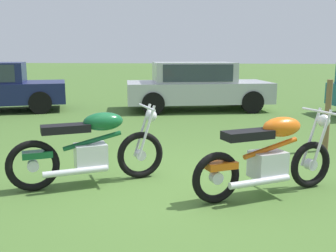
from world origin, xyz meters
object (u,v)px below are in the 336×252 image
object	(u,v)px
motorcycle_green	(91,148)
car_silver	(196,83)
motorcycle_orange	(269,156)
fence_post_wooden	(327,116)

from	to	relation	value
motorcycle_green	car_silver	bearing A→B (deg)	53.27
motorcycle_orange	car_silver	size ratio (longest dim) A/B	0.39
motorcycle_orange	fence_post_wooden	xyz separation A→B (m)	(1.31, 2.29, 0.15)
motorcycle_green	motorcycle_orange	size ratio (longest dim) A/B	1.04
motorcycle_green	fence_post_wooden	size ratio (longest dim) A/B	1.47
motorcycle_green	fence_post_wooden	xyz separation A→B (m)	(3.55, 2.17, 0.15)
motorcycle_green	car_silver	distance (m)	7.00
motorcycle_green	motorcycle_orange	xyz separation A→B (m)	(2.24, -0.12, 0.00)
car_silver	fence_post_wooden	bearing A→B (deg)	-75.26
car_silver	fence_post_wooden	world-z (taller)	car_silver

